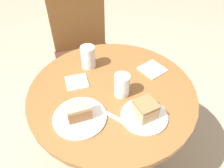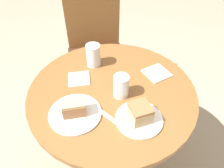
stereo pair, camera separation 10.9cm
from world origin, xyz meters
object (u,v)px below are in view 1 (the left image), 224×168
Objects in this scene: cake_slice_near at (145,109)px; glass_water at (88,58)px; chair at (83,50)px; cake_slice_far at (79,111)px; plate_near at (144,116)px; plate_far at (80,117)px; glass_lemonade at (122,86)px.

glass_water reaches higher than cake_slice_near.
cake_slice_near is at bearing -73.30° from glass_water.
chair reaches higher than cake_slice_far.
chair is 4.39× the size of plate_near.
plate_far is at bearing -102.03° from chair.
cake_slice_far is 0.25m from glass_lemonade.
glass_lemonade is at bearing 103.52° from plate_near.
cake_slice_near is (0.05, -0.97, 0.30)m from chair.
chair is 1.02m from cake_slice_near.
cake_slice_far is (-0.23, -0.88, 0.30)m from chair.
glass_lemonade is at bearing -71.37° from glass_water.
chair is 0.86m from glass_lemonade.
plate_near is 0.29m from cake_slice_far.
glass_lemonade is (-0.04, 0.17, 0.05)m from plate_near.
glass_water is (-0.09, -0.53, 0.31)m from chair.
glass_water reaches higher than plate_far.
chair reaches higher than plate_far.
chair is 3.88× the size of plate_far.
glass_lemonade is at bearing 18.01° from cake_slice_far.
plate_far is at bearing 26.57° from cake_slice_far.
cake_slice_far is at bearing 161.26° from plate_near.
glass_water is (0.14, 0.35, 0.05)m from plate_far.
glass_water reaches higher than plate_near.
plate_near is 0.29m from plate_far.
glass_water reaches higher than cake_slice_far.
plate_near is 0.18m from glass_lemonade.
chair is 1.01m from plate_near.
glass_lemonade is (0.23, 0.08, 0.01)m from cake_slice_far.
cake_slice_far is at bearing -153.43° from plate_far.
plate_near is 1.81× the size of glass_lemonade.
cake_slice_near reaches higher than plate_near.
glass_water is at bearing 67.68° from plate_far.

